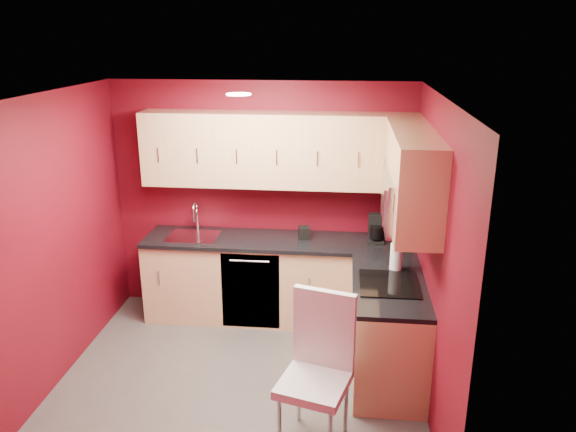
% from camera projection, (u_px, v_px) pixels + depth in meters
% --- Properties ---
extents(floor, '(3.20, 3.20, 0.00)m').
position_uv_depth(floor, '(240.00, 380.00, 5.02)').
color(floor, '#4A4845').
rests_on(floor, ground).
extents(ceiling, '(3.20, 3.20, 0.00)m').
position_uv_depth(ceiling, '(231.00, 96.00, 4.23)').
color(ceiling, white).
rests_on(ceiling, wall_back).
extents(wall_back, '(3.20, 0.00, 3.20)m').
position_uv_depth(wall_back, '(263.00, 199.00, 6.04)').
color(wall_back, '#610916').
rests_on(wall_back, floor).
extents(wall_front, '(3.20, 0.00, 3.20)m').
position_uv_depth(wall_front, '(186.00, 347.00, 3.21)').
color(wall_front, '#610916').
rests_on(wall_front, floor).
extents(wall_left, '(0.00, 3.00, 3.00)m').
position_uv_depth(wall_left, '(51.00, 243.00, 4.78)').
color(wall_left, '#610916').
rests_on(wall_left, floor).
extents(wall_right, '(0.00, 3.00, 3.00)m').
position_uv_depth(wall_right, '(434.00, 258.00, 4.47)').
color(wall_right, '#610916').
rests_on(wall_right, floor).
extents(base_cabinets_back, '(2.80, 0.60, 0.87)m').
position_uv_depth(base_cabinets_back, '(278.00, 280.00, 5.99)').
color(base_cabinets_back, tan).
rests_on(base_cabinets_back, floor).
extents(base_cabinets_right, '(0.60, 1.30, 0.87)m').
position_uv_depth(base_cabinets_right, '(388.00, 331.00, 4.99)').
color(base_cabinets_right, tan).
rests_on(base_cabinets_right, floor).
extents(countertop_back, '(2.80, 0.63, 0.04)m').
position_uv_depth(countertop_back, '(278.00, 241.00, 5.84)').
color(countertop_back, black).
rests_on(countertop_back, base_cabinets_back).
extents(countertop_right, '(0.63, 1.27, 0.04)m').
position_uv_depth(countertop_right, '(389.00, 285.00, 4.83)').
color(countertop_right, black).
rests_on(countertop_right, base_cabinets_right).
extents(upper_cabinets_back, '(2.80, 0.35, 0.75)m').
position_uv_depth(upper_cabinets_back, '(279.00, 150.00, 5.68)').
color(upper_cabinets_back, tan).
rests_on(upper_cabinets_back, wall_back).
extents(upper_cabinets_right, '(0.35, 1.55, 0.75)m').
position_uv_depth(upper_cabinets_right, '(411.00, 167.00, 4.70)').
color(upper_cabinets_right, tan).
rests_on(upper_cabinets_right, wall_right).
extents(microwave, '(0.42, 0.76, 0.42)m').
position_uv_depth(microwave, '(408.00, 201.00, 4.55)').
color(microwave, silver).
rests_on(microwave, upper_cabinets_right).
extents(cooktop, '(0.50, 0.55, 0.01)m').
position_uv_depth(cooktop, '(389.00, 284.00, 4.79)').
color(cooktop, black).
rests_on(cooktop, countertop_right).
extents(sink, '(0.52, 0.42, 0.35)m').
position_uv_depth(sink, '(193.00, 233.00, 5.93)').
color(sink, silver).
rests_on(sink, countertop_back).
extents(dishwasher_front, '(0.60, 0.02, 0.82)m').
position_uv_depth(dishwasher_front, '(251.00, 291.00, 5.75)').
color(dishwasher_front, black).
rests_on(dishwasher_front, base_cabinets_back).
extents(downlight, '(0.20, 0.20, 0.01)m').
position_uv_depth(downlight, '(239.00, 94.00, 4.52)').
color(downlight, white).
rests_on(downlight, ceiling).
extents(coffee_maker, '(0.18, 0.23, 0.28)m').
position_uv_depth(coffee_maker, '(376.00, 229.00, 5.72)').
color(coffee_maker, black).
rests_on(coffee_maker, countertop_back).
extents(napkin_holder, '(0.13, 0.13, 0.12)m').
position_uv_depth(napkin_holder, '(304.00, 233.00, 5.84)').
color(napkin_holder, black).
rests_on(napkin_holder, countertop_back).
extents(paper_towel, '(0.16, 0.16, 0.25)m').
position_uv_depth(paper_towel, '(396.00, 257.00, 5.05)').
color(paper_towel, silver).
rests_on(paper_towel, countertop_right).
extents(dining_chair, '(0.59, 0.61, 1.17)m').
position_uv_depth(dining_chair, '(314.00, 376.00, 4.08)').
color(dining_chair, silver).
rests_on(dining_chair, floor).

